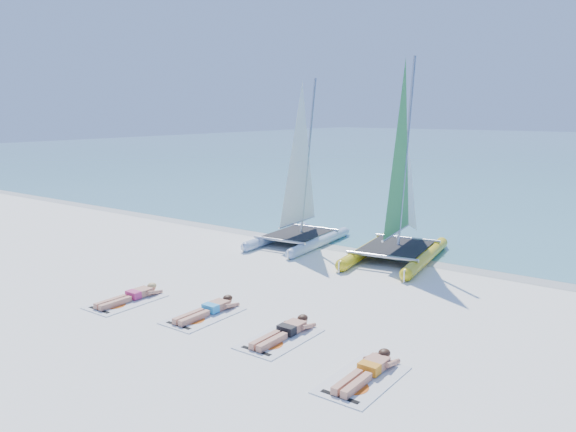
% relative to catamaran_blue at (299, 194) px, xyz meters
% --- Properties ---
extents(ground, '(140.00, 140.00, 0.00)m').
position_rel_catamaran_blue_xyz_m(ground, '(2.17, -5.00, -1.74)').
color(ground, white).
rests_on(ground, ground).
extents(wet_sand_strip, '(140.00, 1.40, 0.01)m').
position_rel_catamaran_blue_xyz_m(wet_sand_strip, '(2.17, 0.50, -1.74)').
color(wet_sand_strip, beige).
rests_on(wet_sand_strip, ground).
extents(catamaran_blue, '(2.40, 4.44, 5.84)m').
position_rel_catamaran_blue_xyz_m(catamaran_blue, '(0.00, 0.00, 0.00)').
color(catamaran_blue, silver).
rests_on(catamaran_blue, ground).
extents(catamaran_yellow, '(2.91, 5.17, 6.43)m').
position_rel_catamaran_blue_xyz_m(catamaran_yellow, '(3.56, 0.50, 0.28)').
color(catamaran_yellow, yellow).
rests_on(catamaran_yellow, ground).
extents(towel_a, '(1.00, 1.85, 0.02)m').
position_rel_catamaran_blue_xyz_m(towel_a, '(0.14, -7.46, -1.73)').
color(towel_a, silver).
rests_on(towel_a, ground).
extents(sunbather_a, '(0.37, 1.73, 0.26)m').
position_rel_catamaran_blue_xyz_m(sunbather_a, '(0.14, -7.27, -1.62)').
color(sunbather_a, tan).
rests_on(sunbather_a, towel_a).
extents(towel_b, '(1.00, 1.85, 0.02)m').
position_rel_catamaran_blue_xyz_m(towel_b, '(2.32, -7.03, -1.73)').
color(towel_b, silver).
rests_on(towel_b, ground).
extents(sunbather_b, '(0.37, 1.73, 0.26)m').
position_rel_catamaran_blue_xyz_m(sunbather_b, '(2.32, -6.84, -1.62)').
color(sunbather_b, tan).
rests_on(sunbather_b, towel_b).
extents(towel_c, '(1.00, 1.85, 0.02)m').
position_rel_catamaran_blue_xyz_m(towel_c, '(4.48, -7.04, -1.73)').
color(towel_c, silver).
rests_on(towel_c, ground).
extents(sunbather_c, '(0.37, 1.73, 0.26)m').
position_rel_catamaran_blue_xyz_m(sunbather_c, '(4.48, -6.85, -1.62)').
color(sunbather_c, tan).
rests_on(sunbather_c, towel_c).
extents(towel_d, '(1.00, 1.85, 0.02)m').
position_rel_catamaran_blue_xyz_m(towel_d, '(6.68, -7.59, -1.73)').
color(towel_d, silver).
rests_on(towel_d, ground).
extents(sunbather_d, '(0.37, 1.73, 0.26)m').
position_rel_catamaran_blue_xyz_m(sunbather_d, '(6.68, -7.40, -1.62)').
color(sunbather_d, tan).
rests_on(sunbather_d, towel_d).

